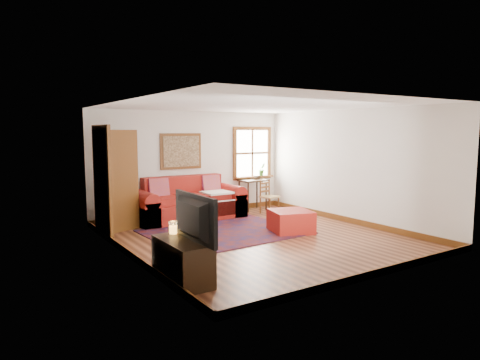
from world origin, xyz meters
TOP-DOWN VIEW (x-y plane):
  - ground at (0.00, 0.00)m, footprint 5.50×5.50m
  - room_envelope at (0.00, 0.02)m, footprint 5.04×5.54m
  - window at (1.78, 2.70)m, footprint 1.18×0.20m
  - doorway at (-2.21, 1.78)m, footprint 0.89×1.08m
  - framed_artwork at (-0.30, 2.71)m, footprint 1.05×0.07m
  - persian_rug at (-0.32, 0.70)m, footprint 3.02×2.47m
  - red_leather_sofa at (-0.34, 2.26)m, footprint 2.52×1.04m
  - red_ottoman at (0.82, -0.00)m, footprint 0.96×0.96m
  - side_table at (1.56, 2.41)m, footprint 0.66×0.49m
  - ladder_back_chair at (1.63, 1.85)m, footprint 0.46×0.44m
  - media_cabinet at (-2.25, -1.43)m, footprint 0.47×1.04m
  - television at (-2.23, -1.57)m, footprint 0.14×1.10m
  - candle_hurricane at (-2.20, -1.03)m, footprint 0.12×0.12m

SIDE VIEW (x-z plane):
  - ground at x=0.00m, z-range 0.00..0.00m
  - persian_rug at x=-0.32m, z-range 0.00..0.02m
  - red_ottoman at x=0.82m, z-range 0.00..0.44m
  - media_cabinet at x=-2.25m, z-range 0.00..0.57m
  - red_leather_sofa at x=-0.34m, z-range -0.17..0.82m
  - ladder_back_chair at x=1.63m, z-range 0.03..0.86m
  - candle_hurricane at x=-2.20m, z-range 0.57..0.75m
  - side_table at x=1.56m, z-range 0.27..1.06m
  - television at x=-2.23m, z-range 0.57..1.20m
  - doorway at x=-2.21m, z-range 0.00..2.14m
  - window at x=1.78m, z-range 0.62..2.00m
  - framed_artwork at x=-0.30m, z-range 1.13..1.98m
  - room_envelope at x=0.00m, z-range 0.39..2.91m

